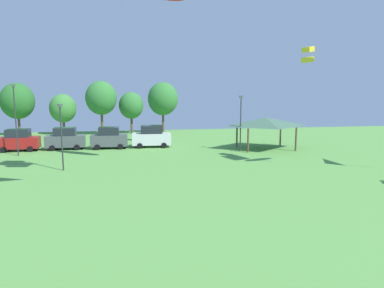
% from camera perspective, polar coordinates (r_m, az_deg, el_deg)
% --- Properties ---
extents(kite_flying_0, '(1.11, 1.08, 1.41)m').
position_cam_1_polar(kite_flying_0, '(32.12, 18.77, 13.93)').
color(kite_flying_0, yellow).
extents(parked_car_leftmost, '(4.33, 2.28, 2.41)m').
position_cam_1_polar(parked_car_leftmost, '(42.10, -26.93, 0.55)').
color(parked_car_leftmost, maroon).
rests_on(parked_car_leftmost, ground).
extents(parked_car_second_from_left, '(4.27, 2.22, 2.48)m').
position_cam_1_polar(parked_car_second_from_left, '(41.22, -20.36, 0.84)').
color(parked_car_second_from_left, '#4C5156').
rests_on(parked_car_second_from_left, ground).
extents(parked_car_third_from_left, '(4.11, 2.10, 2.47)m').
position_cam_1_polar(parked_car_third_from_left, '(40.36, -13.64, 0.97)').
color(parked_car_third_from_left, '#4C5156').
rests_on(parked_car_third_from_left, ground).
extents(parked_car_rightmost_in_row, '(4.54, 2.18, 2.57)m').
position_cam_1_polar(parked_car_rightmost_in_row, '(40.46, -6.76, 1.24)').
color(parked_car_rightmost_in_row, silver).
rests_on(parked_car_rightmost_in_row, ground).
extents(park_pavilion, '(7.12, 5.23, 3.60)m').
position_cam_1_polar(park_pavilion, '(39.74, 12.20, 3.62)').
color(park_pavilion, brown).
rests_on(park_pavilion, ground).
extents(light_post_0, '(0.36, 0.20, 6.06)m').
position_cam_1_polar(light_post_0, '(37.70, 8.12, 4.00)').
color(light_post_0, '#2D2D33').
rests_on(light_post_0, ground).
extents(light_post_1, '(0.36, 0.20, 7.17)m').
position_cam_1_polar(light_post_1, '(38.70, -27.36, 4.09)').
color(light_post_1, '#2D2D33').
rests_on(light_post_1, ground).
extents(light_post_2, '(0.36, 0.20, 5.47)m').
position_cam_1_polar(light_post_2, '(29.77, -20.94, 1.74)').
color(light_post_2, '#2D2D33').
rests_on(light_post_2, ground).
extents(treeline_tree_0, '(4.91, 4.91, 7.82)m').
position_cam_1_polar(treeline_tree_0, '(57.91, -27.09, 6.39)').
color(treeline_tree_0, brown).
rests_on(treeline_tree_0, ground).
extents(treeline_tree_1, '(3.95, 3.95, 6.17)m').
position_cam_1_polar(treeline_tree_1, '(56.07, -20.72, 5.57)').
color(treeline_tree_1, brown).
rests_on(treeline_tree_1, ground).
extents(treeline_tree_2, '(4.63, 4.63, 8.12)m').
position_cam_1_polar(treeline_tree_2, '(53.92, -14.91, 7.41)').
color(treeline_tree_2, brown).
rests_on(treeline_tree_2, ground).
extents(treeline_tree_3, '(3.78, 3.78, 6.46)m').
position_cam_1_polar(treeline_tree_3, '(54.60, -10.10, 6.33)').
color(treeline_tree_3, brown).
rests_on(treeline_tree_3, ground).
extents(treeline_tree_4, '(4.81, 4.81, 8.03)m').
position_cam_1_polar(treeline_tree_4, '(55.53, -4.88, 7.50)').
color(treeline_tree_4, brown).
rests_on(treeline_tree_4, ground).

